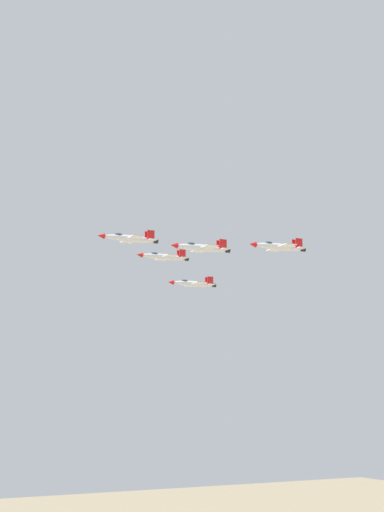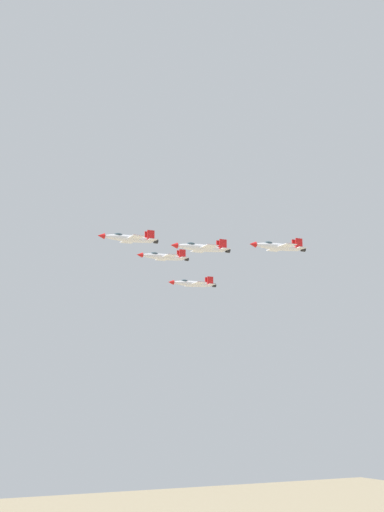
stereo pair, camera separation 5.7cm
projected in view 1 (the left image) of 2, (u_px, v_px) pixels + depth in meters
The scene contains 5 objects.
jet_lead at pixel (129, 238), 211.61m from camera, with size 11.16×18.33×3.85m.
jet_left_wingman at pixel (202, 248), 205.02m from camera, with size 11.08×18.16×3.82m.
jet_right_wingman at pixel (164, 257), 230.41m from camera, with size 10.66×17.48×3.67m.
jet_left_outer at pixel (279, 247), 199.02m from camera, with size 10.61×17.39×3.66m.
jet_right_outer at pixel (193, 284), 248.46m from camera, with size 10.75×17.61×3.70m.
Camera 1 is at (-194.41, 72.19, 97.62)m, focal length 51.80 mm.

